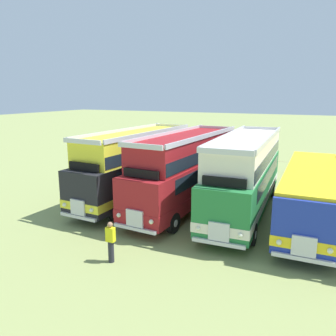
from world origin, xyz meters
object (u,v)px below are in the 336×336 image
(bus_third_in_row, at_px, (246,173))
(bus_fourth_in_row, at_px, (310,192))
(bus_second_in_row, at_px, (187,169))
(bus_first_in_row, at_px, (137,164))

(bus_third_in_row, height_order, bus_fourth_in_row, bus_third_in_row)
(bus_fourth_in_row, bearing_deg, bus_second_in_row, -178.21)
(bus_third_in_row, distance_m, bus_fourth_in_row, 3.51)
(bus_second_in_row, xyz_separation_m, bus_third_in_row, (3.43, 0.49, 0.00))
(bus_fourth_in_row, bearing_deg, bus_third_in_row, 175.41)
(bus_first_in_row, xyz_separation_m, bus_second_in_row, (3.44, -0.03, 0.00))
(bus_third_in_row, bearing_deg, bus_fourth_in_row, -4.59)
(bus_first_in_row, xyz_separation_m, bus_fourth_in_row, (10.31, 0.19, -0.60))
(bus_first_in_row, distance_m, bus_third_in_row, 6.89)
(bus_second_in_row, bearing_deg, bus_first_in_row, 179.55)
(bus_fourth_in_row, bearing_deg, bus_first_in_row, -178.96)
(bus_first_in_row, bearing_deg, bus_second_in_row, -0.45)
(bus_first_in_row, height_order, bus_third_in_row, same)
(bus_third_in_row, bearing_deg, bus_second_in_row, -171.85)
(bus_second_in_row, relative_size, bus_fourth_in_row, 1.00)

